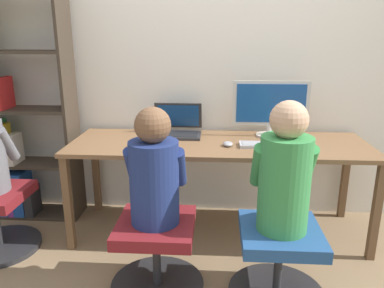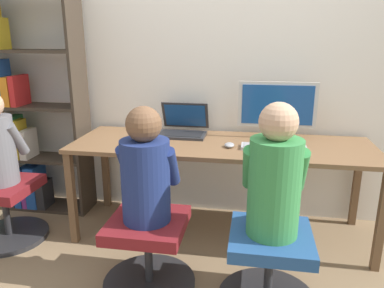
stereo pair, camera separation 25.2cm
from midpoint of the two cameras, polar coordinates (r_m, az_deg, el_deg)
The scene contains 11 objects.
ground_plane at distance 2.68m, azimuth 1.07°, elevation -16.79°, with size 14.00×14.00×0.00m, color #846B4C.
wall_back at distance 3.02m, azimuth 1.89°, elevation 13.19°, with size 10.00×0.05×2.60m.
desk at distance 2.72m, azimuth 1.48°, elevation -1.04°, with size 2.15×0.70×0.71m.
desktop_monitor at distance 2.86m, azimuth 9.43°, elevation 5.47°, with size 0.57×0.20×0.42m.
laptop at distance 2.91m, azimuth -4.76°, elevation 2.36°, with size 0.37×0.35×0.24m.
keyboard at distance 2.63m, azimuth 9.33°, elevation -0.19°, with size 0.44×0.14×0.03m.
computer_mouse_by_keyboard at distance 2.61m, azimuth 2.75°, elevation -0.03°, with size 0.07×0.09×0.03m.
office_chair_left at distance 2.24m, azimuth 9.78°, elevation -17.36°, with size 0.56×0.56×0.44m.
office_chair_right at distance 2.30m, azimuth -8.69°, elevation -16.27°, with size 0.56×0.56×0.44m.
person_at_monitor at distance 2.00m, azimuth 10.49°, elevation -4.51°, with size 0.34×0.32×0.71m.
person_at_laptop at distance 2.08m, azimuth -9.25°, elevation -4.37°, with size 0.34×0.31×0.66m.
Camera 1 is at (-0.03, -2.26, 1.46)m, focal length 35.00 mm.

